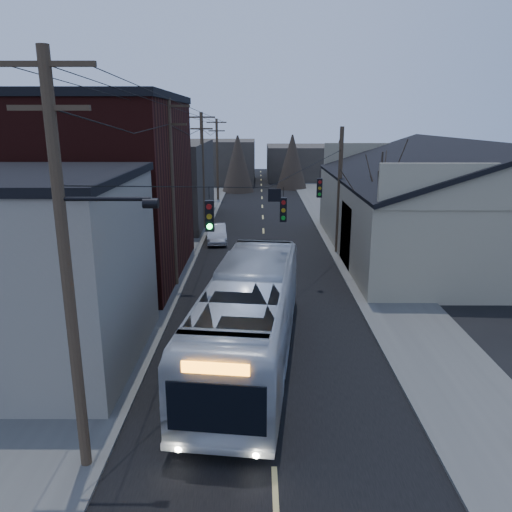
{
  "coord_description": "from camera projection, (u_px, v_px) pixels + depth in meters",
  "views": [
    {
      "loc": [
        -0.43,
        -8.31,
        8.97
      ],
      "look_at": [
        -0.53,
        13.34,
        3.0
      ],
      "focal_mm": 35.0,
      "sensor_mm": 36.0,
      "label": 1
    }
  ],
  "objects": [
    {
      "name": "parked_car",
      "position": [
        216.0,
        234.0,
        37.37
      ],
      "size": [
        1.86,
        4.17,
        1.33
      ],
      "primitive_type": "imported",
      "rotation": [
        0.0,
        0.0,
        0.12
      ],
      "color": "#ADAFB5",
      "rests_on": "ground"
    },
    {
      "name": "road_surface",
      "position": [
        264.0,
        236.0,
        39.31
      ],
      "size": [
        9.0,
        110.0,
        0.02
      ],
      "primitive_type": "cube",
      "color": "black",
      "rests_on": "ground"
    },
    {
      "name": "building_clapboard",
      "position": [
        24.0,
        274.0,
        18.18
      ],
      "size": [
        8.0,
        8.0,
        7.0
      ],
      "primitive_type": "cube",
      "color": "#6F695C",
      "rests_on": "ground"
    },
    {
      "name": "utility_lines",
      "position": [
        217.0,
        183.0,
        32.37
      ],
      "size": [
        11.24,
        45.28,
        10.5
      ],
      "color": "#382B1E",
      "rests_on": "ground"
    },
    {
      "name": "building_left_far",
      "position": [
        156.0,
        183.0,
        44.21
      ],
      "size": [
        9.0,
        14.0,
        7.0
      ],
      "primitive_type": "cube",
      "color": "#36302B",
      "rests_on": "ground"
    },
    {
      "name": "building_brick",
      "position": [
        90.0,
        191.0,
        28.39
      ],
      "size": [
        10.0,
        12.0,
        10.0
      ],
      "primitive_type": "cube",
      "color": "black",
      "rests_on": "ground"
    },
    {
      "name": "bare_tree",
      "position": [
        378.0,
        215.0,
        28.69
      ],
      "size": [
        0.4,
        0.4,
        7.2
      ],
      "primitive_type": "cone",
      "color": "black",
      "rests_on": "ground"
    },
    {
      "name": "warehouse",
      "position": [
        456.0,
        215.0,
        33.72
      ],
      "size": [
        16.16,
        20.6,
        7.73
      ],
      "color": "gray",
      "rests_on": "ground"
    },
    {
      "name": "sidewalk_right",
      "position": [
        346.0,
        236.0,
        39.27
      ],
      "size": [
        4.0,
        110.0,
        0.12
      ],
      "primitive_type": "cube",
      "color": "#474744",
      "rests_on": "ground"
    },
    {
      "name": "bus",
      "position": [
        249.0,
        316.0,
        18.77
      ],
      "size": [
        4.46,
        13.09,
        3.57
      ],
      "primitive_type": "imported",
      "rotation": [
        0.0,
        0.0,
        3.03
      ],
      "color": "silver",
      "rests_on": "ground"
    },
    {
      "name": "building_far_left",
      "position": [
        220.0,
        161.0,
        72.29
      ],
      "size": [
        10.0,
        12.0,
        6.0
      ],
      "primitive_type": "cube",
      "color": "#36302B",
      "rests_on": "ground"
    },
    {
      "name": "sidewalk_left",
      "position": [
        181.0,
        236.0,
        39.33
      ],
      "size": [
        4.0,
        110.0,
        0.12
      ],
      "primitive_type": "cube",
      "color": "#474744",
      "rests_on": "ground"
    },
    {
      "name": "building_far_right",
      "position": [
        306.0,
        162.0,
        77.19
      ],
      "size": [
        12.0,
        14.0,
        5.0
      ],
      "primitive_type": "cube",
      "color": "#36302B",
      "rests_on": "ground"
    }
  ]
}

